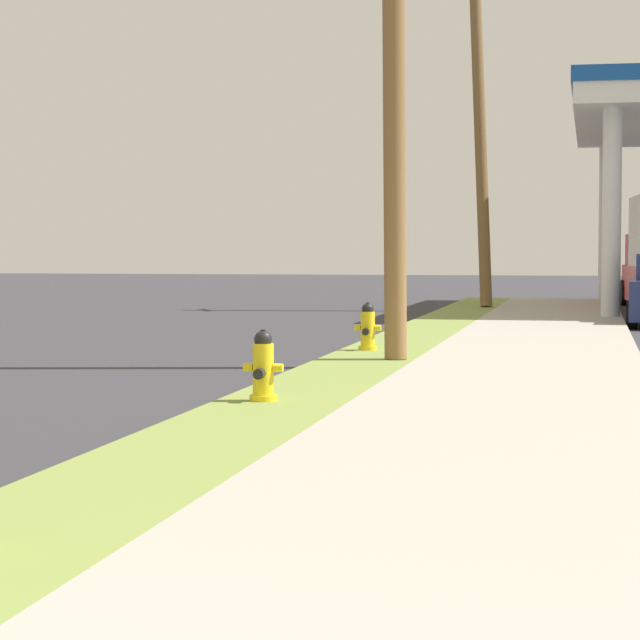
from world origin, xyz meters
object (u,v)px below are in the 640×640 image
at_px(utility_pole_background, 480,132).
at_px(fire_hydrant_second, 263,370).
at_px(fire_hydrant_third, 368,329).
at_px(utility_pole_midground, 394,58).

bearing_deg(utility_pole_background, fire_hydrant_second, -90.96).
xyz_separation_m(fire_hydrant_third, utility_pole_midground, (0.62, -1.51, 3.96)).
bearing_deg(fire_hydrant_third, utility_pole_background, 88.43).
relative_size(fire_hydrant_second, utility_pole_background, 0.08).
bearing_deg(utility_pole_midground, fire_hydrant_second, -95.96).
xyz_separation_m(fire_hydrant_second, utility_pole_midground, (0.57, 5.44, 3.96)).
relative_size(fire_hydrant_second, utility_pole_midground, 0.09).
xyz_separation_m(fire_hydrant_third, utility_pole_background, (0.44, 15.86, 4.39)).
bearing_deg(utility_pole_midground, fire_hydrant_third, 112.36).
height_order(fire_hydrant_second, utility_pole_background, utility_pole_background).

